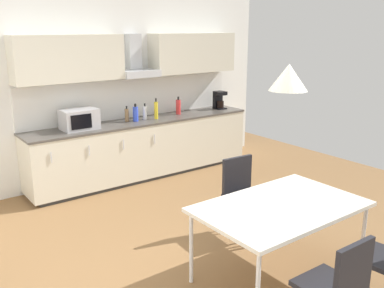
{
  "coord_description": "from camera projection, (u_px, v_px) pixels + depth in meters",
  "views": [
    {
      "loc": [
        -2.36,
        -3.0,
        2.25
      ],
      "look_at": [
        0.36,
        0.65,
        1.0
      ],
      "focal_mm": 40.0,
      "sensor_mm": 36.0,
      "label": 1
    }
  ],
  "objects": [
    {
      "name": "bottle_brown",
      "position": [
        127.0,
        115.0,
        6.35
      ],
      "size": [
        0.06,
        0.06,
        0.23
      ],
      "color": "brown",
      "rests_on": "kitchen_counter"
    },
    {
      "name": "pendant_lamp",
      "position": [
        289.0,
        77.0,
        3.49
      ],
      "size": [
        0.32,
        0.32,
        0.22
      ],
      "primitive_type": "cone",
      "color": "silver"
    },
    {
      "name": "bottle_white",
      "position": [
        145.0,
        113.0,
        6.49
      ],
      "size": [
        0.06,
        0.06,
        0.24
      ],
      "color": "white",
      "rests_on": "kitchen_counter"
    },
    {
      "name": "bottle_yellow",
      "position": [
        156.0,
        110.0,
        6.51
      ],
      "size": [
        0.06,
        0.06,
        0.32
      ],
      "color": "yellow",
      "rests_on": "kitchen_counter"
    },
    {
      "name": "backsplash_tile",
      "position": [
        133.0,
        98.0,
        6.62
      ],
      "size": [
        3.59,
        0.02,
        0.6
      ],
      "primitive_type": "cube",
      "color": "silver",
      "rests_on": "kitchen_counter"
    },
    {
      "name": "bottle_red",
      "position": [
        178.0,
        107.0,
        6.87
      ],
      "size": [
        0.08,
        0.08,
        0.28
      ],
      "color": "red",
      "rests_on": "kitchen_counter"
    },
    {
      "name": "dining_table",
      "position": [
        281.0,
        209.0,
        3.8
      ],
      "size": [
        1.49,
        0.95,
        0.73
      ],
      "color": "silver",
      "rests_on": "ground_plane"
    },
    {
      "name": "bottle_blue",
      "position": [
        136.0,
        114.0,
        6.35
      ],
      "size": [
        0.08,
        0.08,
        0.27
      ],
      "color": "blue",
      "rests_on": "kitchen_counter"
    },
    {
      "name": "chair_far_right",
      "position": [
        242.0,
        189.0,
        4.7
      ],
      "size": [
        0.43,
        0.43,
        0.87
      ],
      "color": "black",
      "rests_on": "ground_plane"
    },
    {
      "name": "coffee_maker",
      "position": [
        219.0,
        100.0,
        7.33
      ],
      "size": [
        0.18,
        0.19,
        0.3
      ],
      "color": "black",
      "rests_on": "kitchen_counter"
    },
    {
      "name": "wall_back",
      "position": [
        79.0,
        91.0,
        6.14
      ],
      "size": [
        6.53,
        0.1,
        2.72
      ],
      "primitive_type": "cube",
      "color": "white",
      "rests_on": "ground_plane"
    },
    {
      "name": "ground_plane",
      "position": [
        202.0,
        261.0,
        4.28
      ],
      "size": [
        8.17,
        8.5,
        0.02
      ],
      "primitive_type": "cube",
      "color": "brown"
    },
    {
      "name": "microwave",
      "position": [
        79.0,
        119.0,
        5.86
      ],
      "size": [
        0.48,
        0.35,
        0.28
      ],
      "color": "#ADADB2",
      "rests_on": "kitchen_counter"
    },
    {
      "name": "upper_wall_cabinets",
      "position": [
        137.0,
        56.0,
        6.33
      ],
      "size": [
        3.59,
        0.4,
        0.62
      ],
      "color": "beige"
    },
    {
      "name": "chair_near_left",
      "position": [
        339.0,
        282.0,
        2.99
      ],
      "size": [
        0.41,
        0.41,
        0.87
      ],
      "color": "black",
      "rests_on": "ground_plane"
    },
    {
      "name": "kitchen_counter",
      "position": [
        144.0,
        148.0,
        6.59
      ],
      "size": [
        3.61,
        0.64,
        0.89
      ],
      "color": "#333333",
      "rests_on": "ground_plane"
    }
  ]
}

